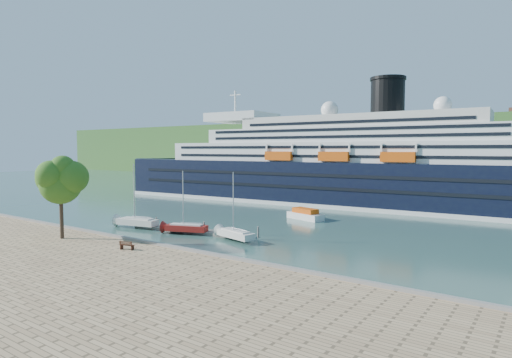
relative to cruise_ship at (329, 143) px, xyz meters
The scene contains 11 objects.
ground 55.74m from the cruise_ship, 93.46° to the right, with size 400.00×400.00×0.00m, color #305650.
far_hillside 91.12m from the cruise_ship, 92.05° to the left, with size 400.00×50.00×24.00m, color #2B5722.
quay_coping 55.67m from the cruise_ship, 93.45° to the right, with size 220.00×0.50×0.30m, color slate.
cruise_ship is the anchor object (origin of this frame).
park_bench 59.00m from the cruise_ship, 87.40° to the right, with size 1.70×0.70×1.09m, color #4A2415, non-canonical shape.
promenade_tree 59.64m from the cruise_ship, 98.87° to the right, with size 6.87×6.87×11.38m, color #285917, non-canonical shape.
floating_pontoon 44.53m from the cruise_ship, 92.68° to the right, with size 19.96×2.44×0.44m, color gray, non-canonical shape.
sailboat_white_near 47.10m from the cruise_ship, 104.02° to the right, with size 7.45×2.07×9.63m, color silver, non-canonical shape.
sailboat_red 44.85m from the cruise_ship, 92.14° to the right, with size 6.80×1.89×8.78m, color maroon, non-canonical shape.
sailboat_white_far 44.90m from the cruise_ship, 80.80° to the right, with size 6.85×1.90×8.85m, color silver, non-canonical shape.
tender_launch 26.35m from the cruise_ship, 74.57° to the right, with size 7.09×2.43×1.96m, color #D34D0C, non-canonical shape.
Camera 1 is at (45.20, -34.29, 12.33)m, focal length 30.00 mm.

